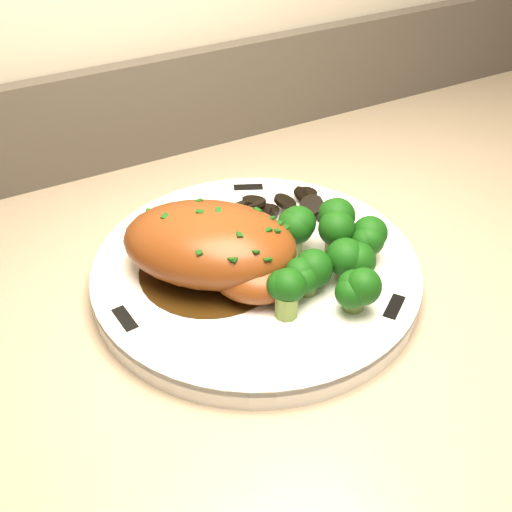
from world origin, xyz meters
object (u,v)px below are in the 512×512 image
chicken_breast (214,247)px  broccoli_florets (320,255)px  plate (256,273)px  counter (407,499)px

chicken_breast → broccoli_florets: 0.09m
chicken_breast → plate: bearing=30.5°
broccoli_florets → plate: bearing=133.5°
plate → broccoli_florets: (0.04, -0.04, 0.04)m
broccoli_florets → chicken_breast: bearing=148.1°
counter → broccoli_florets: bearing=176.9°
counter → broccoli_florets: size_ratio=16.67×
counter → broccoli_florets: counter is taller
chicken_breast → broccoli_florets: size_ratio=1.42×
counter → chicken_breast: counter is taller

